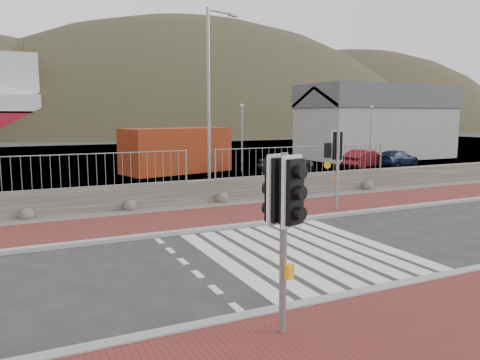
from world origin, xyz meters
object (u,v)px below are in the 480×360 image
traffic_signal_near (284,206)px  shipping_container (176,150)px  streetlight (211,93)px  car_a (286,162)px  car_b (365,159)px  traffic_signal_far (337,153)px  car_c (397,158)px

traffic_signal_near → shipping_container: (5.14, 21.18, -0.74)m
streetlight → car_a: (7.71, 6.77, -3.72)m
car_a → car_b: 5.73m
traffic_signal_near → traffic_signal_far: size_ratio=0.98×
traffic_signal_near → car_a: (11.38, 18.67, -1.48)m
car_b → car_c: (2.68, -0.12, -0.06)m
shipping_container → traffic_signal_near: bearing=-117.5°
car_c → shipping_container: bearing=62.8°
traffic_signal_near → car_a: traffic_signal_near is taller
car_a → car_c: size_ratio=0.93×
streetlight → shipping_container: streetlight is taller
streetlight → shipping_container: 9.85m
traffic_signal_near → streetlight: size_ratio=0.38×
traffic_signal_far → shipping_container: bearing=-59.8°
traffic_signal_near → car_b: size_ratio=0.79×
shipping_container → car_c: 14.99m
traffic_signal_far → car_b: bearing=-110.4°
streetlight → car_a: streetlight is taller
car_a → car_b: (5.71, -0.50, 0.01)m
traffic_signal_far → car_a: bearing=-89.0°
car_b → car_c: bearing=-110.3°
car_a → traffic_signal_far: bearing=162.7°
car_b → car_c: size_ratio=0.97×
traffic_signal_far → car_a: 12.24m
traffic_signal_near → shipping_container: bearing=57.0°
car_a → streetlight: bearing=136.9°
car_b → traffic_signal_near: bearing=119.0°
traffic_signal_far → streetlight: (-2.99, 4.42, 2.19)m
car_c → car_b: bearing=72.3°
car_b → shipping_container: bearing=58.1°
traffic_signal_near → streetlight: bearing=53.4°
car_c → streetlight: bearing=95.7°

